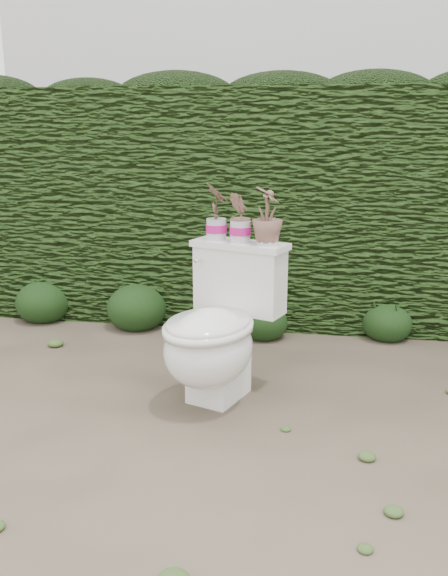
% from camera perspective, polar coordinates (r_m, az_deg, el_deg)
% --- Properties ---
extents(ground, '(60.00, 60.00, 0.00)m').
position_cam_1_polar(ground, '(3.15, 1.27, -10.51)').
color(ground, '#6F604D').
rests_on(ground, ground).
extents(hedge, '(8.00, 1.00, 1.60)m').
position_cam_1_polar(hedge, '(4.47, 4.28, 7.75)').
color(hedge, '#33551C').
rests_on(hedge, ground).
extents(house_wall, '(8.00, 3.50, 4.00)m').
position_cam_1_polar(house_wall, '(8.84, 11.32, 18.79)').
color(house_wall, silver).
rests_on(house_wall, ground).
extents(toilet, '(0.66, 0.79, 0.78)m').
position_cam_1_polar(toilet, '(3.04, -0.68, -4.19)').
color(toilet, white).
rests_on(toilet, ground).
extents(potted_plant_left, '(0.16, 0.18, 0.28)m').
position_cam_1_polar(potted_plant_left, '(3.19, -0.73, 7.06)').
color(potted_plant_left, '#2B651F').
rests_on(potted_plant_left, toilet).
extents(potted_plant_center, '(0.13, 0.15, 0.24)m').
position_cam_1_polar(potted_plant_center, '(3.12, 1.55, 6.51)').
color(potted_plant_center, '#2B651F').
rests_on(potted_plant_center, toilet).
extents(potted_plant_right, '(0.17, 0.17, 0.27)m').
position_cam_1_polar(potted_plant_right, '(3.05, 4.09, 6.61)').
color(potted_plant_right, '#2B651F').
rests_on(potted_plant_right, toilet).
extents(liriope_clump_1, '(0.39, 0.39, 0.31)m').
position_cam_1_polar(liriope_clump_1, '(4.56, -16.54, -0.92)').
color(liriope_clump_1, '#1D3913').
rests_on(liriope_clump_1, ground).
extents(liriope_clump_2, '(0.41, 0.41, 0.33)m').
position_cam_1_polar(liriope_clump_2, '(4.25, -8.19, -1.49)').
color(liriope_clump_2, '#1D3913').
rests_on(liriope_clump_2, ground).
extents(liriope_clump_3, '(0.32, 0.32, 0.26)m').
position_cam_1_polar(liriope_clump_3, '(4.03, 3.71, -2.84)').
color(liriope_clump_3, '#1D3913').
rests_on(liriope_clump_3, ground).
extents(liriope_clump_4, '(0.33, 0.33, 0.26)m').
position_cam_1_polar(liriope_clump_4, '(4.14, 15.03, -2.81)').
color(liriope_clump_4, '#1D3913').
rests_on(liriope_clump_4, ground).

